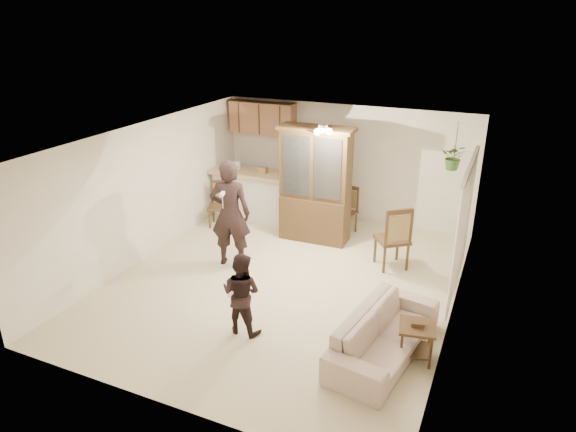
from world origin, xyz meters
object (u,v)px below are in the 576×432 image
at_px(side_table, 416,341).
at_px(chair_hutch_right, 391,249).
at_px(adult, 230,218).
at_px(child, 241,290).
at_px(china_hutch, 315,186).
at_px(sofa, 385,330).
at_px(chair_hutch_left, 344,220).
at_px(chair_bar, 219,214).

xyz_separation_m(side_table, chair_hutch_right, (-0.92, 2.49, 0.07)).
relative_size(adult, side_table, 3.19).
bearing_deg(child, china_hutch, -85.46).
distance_m(sofa, china_hutch, 3.91).
xyz_separation_m(adult, chair_hutch_right, (2.67, 1.06, -0.56)).
bearing_deg(china_hutch, adult, -122.42).
relative_size(china_hutch, chair_hutch_left, 2.33).
relative_size(chair_bar, chair_hutch_left, 0.98).
relative_size(china_hutch, chair_hutch_right, 1.92).
xyz_separation_m(china_hutch, chair_bar, (-2.11, -0.19, -0.86)).
height_order(sofa, side_table, sofa).
distance_m(side_table, chair_hutch_left, 4.18).
relative_size(sofa, child, 1.39).
xyz_separation_m(adult, side_table, (3.60, -1.43, -0.64)).
relative_size(sofa, adult, 1.04).
distance_m(sofa, chair_hutch_right, 2.61).
bearing_deg(chair_hutch_left, chair_hutch_right, -31.22).
bearing_deg(side_table, chair_hutch_left, 121.08).
xyz_separation_m(sofa, chair_hutch_right, (-0.52, 2.56, -0.03)).
xyz_separation_m(sofa, chair_hutch_left, (-1.75, 3.65, -0.09)).
bearing_deg(child, chair_hutch_left, -92.55).
relative_size(side_table, chair_hutch_right, 0.47).
relative_size(sofa, china_hutch, 0.82).
height_order(child, side_table, child).
bearing_deg(chair_bar, child, -72.35).
bearing_deg(sofa, china_hutch, 44.29).
xyz_separation_m(chair_hutch_left, chair_hutch_right, (1.24, -1.09, 0.06)).
bearing_deg(sofa, side_table, -71.51).
bearing_deg(chair_bar, china_hutch, -12.83).
bearing_deg(adult, child, 107.53).
distance_m(sofa, adult, 3.56).
distance_m(adult, chair_hutch_left, 2.66).
bearing_deg(sofa, adult, 73.92).
distance_m(sofa, chair_hutch_left, 4.05).
distance_m(sofa, chair_bar, 5.23).
bearing_deg(china_hutch, chair_hutch_left, 47.19).
height_order(adult, side_table, adult).
distance_m(child, chair_bar, 4.01).
height_order(sofa, adult, adult).
height_order(adult, chair_hutch_right, adult).
height_order(china_hutch, chair_hutch_right, china_hutch).
height_order(china_hutch, chair_hutch_left, china_hutch).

